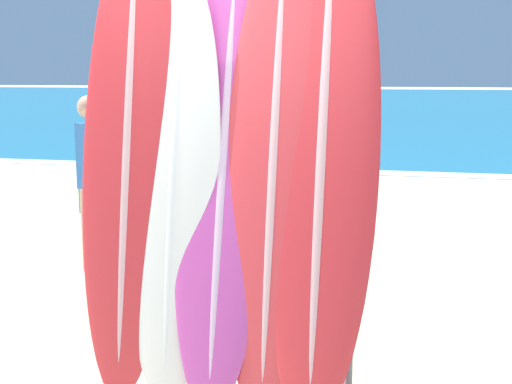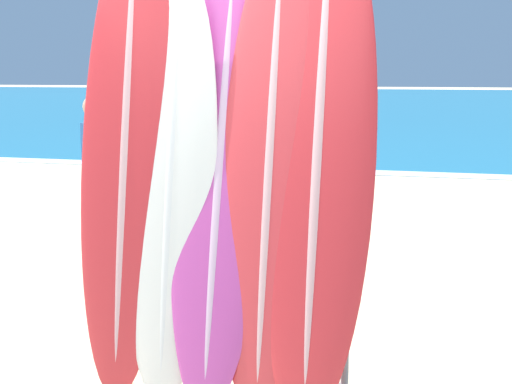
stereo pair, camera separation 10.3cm
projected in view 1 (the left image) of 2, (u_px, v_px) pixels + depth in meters
ocean_water at (405, 102)px, 40.43m from camera, size 120.00×60.00×0.01m
surfboard_rack at (221, 304)px, 3.77m from camera, size 1.40×0.04×0.96m
surfboard_slot_0 at (129, 153)px, 3.79m from camera, size 0.52×0.52×2.60m
surfboard_slot_1 at (174, 184)px, 3.73m from camera, size 0.50×0.49×2.29m
surfboard_slot_2 at (223, 178)px, 3.69m from camera, size 0.51×0.67×2.37m
surfboard_slot_3 at (274, 169)px, 3.62m from camera, size 0.51×0.62×2.48m
surfboard_slot_4 at (322, 160)px, 3.57m from camera, size 0.58×0.69×2.58m
person_near_water at (92, 175)px, 6.20m from camera, size 0.21×0.26×1.53m
person_mid_beach at (186, 131)px, 9.44m from camera, size 0.27×0.30×1.74m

